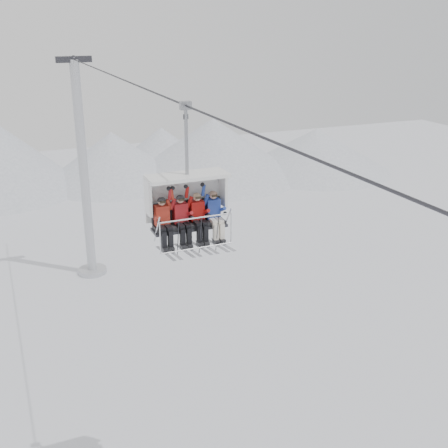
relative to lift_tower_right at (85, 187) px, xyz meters
name	(u,v)px	position (x,y,z in m)	size (l,w,h in m)	color
ridgeline	(33,163)	(-1.58, 20.05, -2.94)	(72.00, 21.00, 7.00)	silver
lift_tower_right	(85,187)	(0.00, 0.00, 0.00)	(2.00, 1.80, 13.48)	#B7B9BF
haul_cable	(224,121)	(0.00, -22.00, 7.52)	(0.06, 0.06, 50.00)	#2E2E33
chairlift_carrier	(186,199)	(0.00, -19.22, 4.88)	(2.29, 1.17, 3.98)	black
skier_far_left	(163,221)	(-0.79, -19.53, 4.41)	(0.39, 1.69, 1.57)	#B22C1D
skier_center_left	(182,218)	(-0.25, -19.53, 4.41)	(0.39, 1.69, 1.57)	#A4191D
skier_center_right	(198,216)	(0.24, -19.53, 4.41)	(0.39, 1.69, 1.57)	#A9130F
skier_far_right	(214,214)	(0.74, -19.53, 4.41)	(0.39, 1.69, 1.57)	#253E9D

